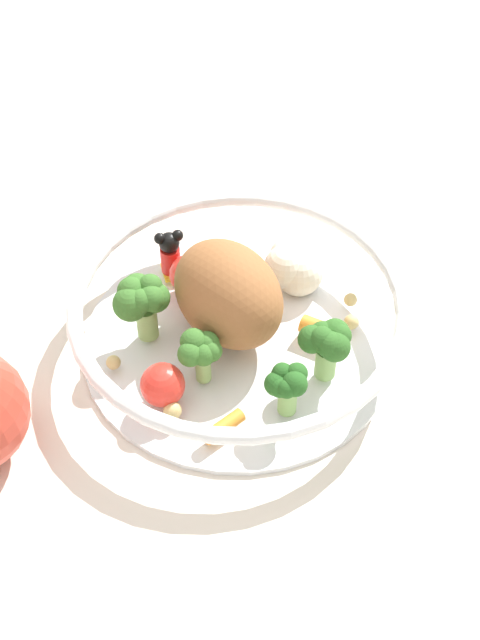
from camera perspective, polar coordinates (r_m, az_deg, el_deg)
ground_plane at (r=0.58m, az=-1.24°, el=-2.27°), size 2.40×2.40×0.00m
food_container at (r=0.57m, az=-0.14°, el=0.71°), size 0.23×0.23×0.08m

